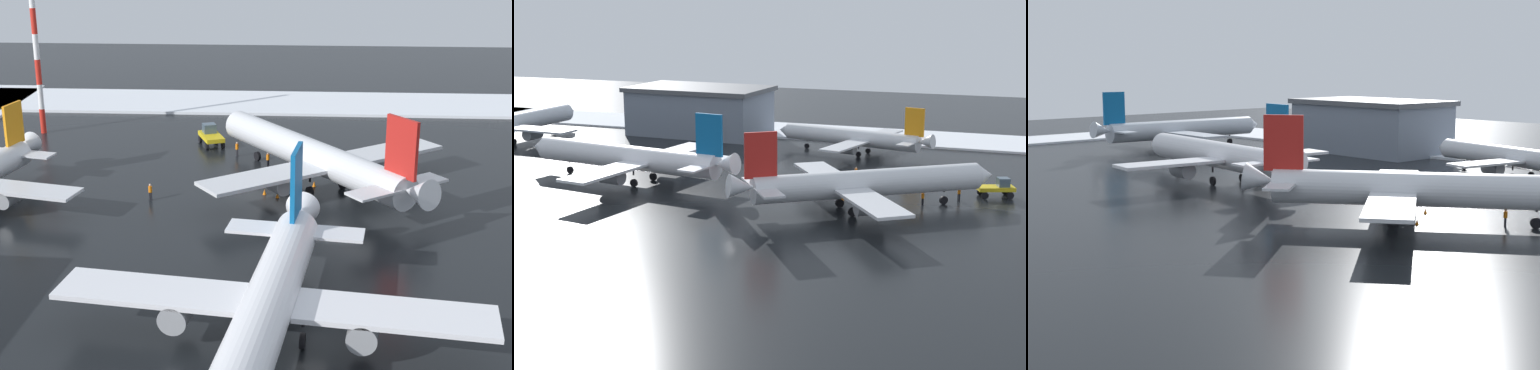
% 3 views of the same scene
% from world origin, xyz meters
% --- Properties ---
extents(ground_plane, '(240.00, 240.00, 0.00)m').
position_xyz_m(ground_plane, '(0.00, 0.00, 0.00)').
color(ground_plane, black).
extents(snow_bank_far, '(152.00, 16.00, 0.37)m').
position_xyz_m(snow_bank_far, '(0.00, -50.00, 0.19)').
color(snow_bank_far, white).
rests_on(snow_bank_far, ground_plane).
extents(airplane_far_rear, '(28.98, 25.17, 10.06)m').
position_xyz_m(airplane_far_rear, '(-30.68, 0.72, 3.33)').
color(airplane_far_rear, silver).
rests_on(airplane_far_rear, ground_plane).
extents(airplane_foreground_jet, '(34.81, 29.01, 10.34)m').
position_xyz_m(airplane_foreground_jet, '(2.66, -2.83, 3.42)').
color(airplane_foreground_jet, white).
rests_on(airplane_foreground_jet, ground_plane).
extents(airplane_parked_starboard, '(28.34, 34.17, 10.14)m').
position_xyz_m(airplane_parked_starboard, '(37.85, -22.41, 3.35)').
color(airplane_parked_starboard, silver).
rests_on(airplane_parked_starboard, ground_plane).
extents(airplane_parked_portside, '(27.69, 23.20, 8.30)m').
position_xyz_m(airplane_parked_portside, '(-21.13, -32.79, 2.74)').
color(airplane_parked_portside, silver).
rests_on(airplane_parked_portside, ground_plane).
extents(ground_crew_near_tug, '(0.36, 0.36, 1.71)m').
position_xyz_m(ground_crew_near_tug, '(-25.86, -15.42, 0.97)').
color(ground_crew_near_tug, black).
rests_on(ground_crew_near_tug, ground_plane).
extents(ground_crew_mid_apron, '(0.36, 0.36, 1.71)m').
position_xyz_m(ground_crew_mid_apron, '(-37.04, -4.35, 0.97)').
color(ground_crew_mid_apron, black).
rests_on(ground_crew_mid_apron, ground_plane).
extents(cargo_hangar, '(25.62, 16.06, 8.80)m').
position_xyz_m(cargo_hangar, '(10.60, -41.83, 4.44)').
color(cargo_hangar, slate).
rests_on(cargo_hangar, ground_plane).
extents(traffic_cone_near_nose, '(0.36, 0.36, 0.55)m').
position_xyz_m(traffic_cone_near_nose, '(-28.16, -4.29, 0.28)').
color(traffic_cone_near_nose, orange).
rests_on(traffic_cone_near_nose, ground_plane).
extents(traffic_cone_mid_line, '(0.36, 0.36, 0.55)m').
position_xyz_m(traffic_cone_mid_line, '(-30.89, 0.72, 0.28)').
color(traffic_cone_mid_line, orange).
rests_on(traffic_cone_mid_line, ground_plane).
extents(traffic_cone_wingtip_side, '(0.36, 0.36, 0.55)m').
position_xyz_m(traffic_cone_wingtip_side, '(-27.30, -2.97, 0.28)').
color(traffic_cone_wingtip_side, orange).
rests_on(traffic_cone_wingtip_side, ground_plane).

